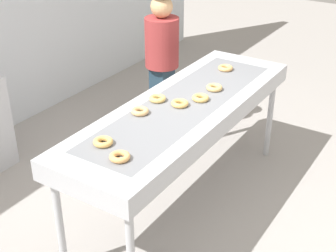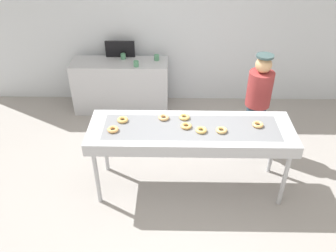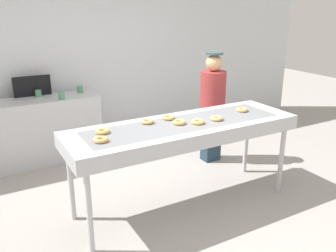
{
  "view_description": "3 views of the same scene",
  "coord_description": "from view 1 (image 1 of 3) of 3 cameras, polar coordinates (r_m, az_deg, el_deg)",
  "views": [
    {
      "loc": [
        -2.99,
        -1.76,
        2.62
      ],
      "look_at": [
        -0.24,
        0.0,
        0.87
      ],
      "focal_mm": 51.32,
      "sensor_mm": 36.0,
      "label": 1
    },
    {
      "loc": [
        -0.22,
        -3.54,
        3.45
      ],
      "look_at": [
        -0.28,
        0.08,
        0.94
      ],
      "focal_mm": 37.59,
      "sensor_mm": 36.0,
      "label": 2
    },
    {
      "loc": [
        -1.89,
        -3.04,
        2.16
      ],
      "look_at": [
        -0.12,
        0.14,
        0.92
      ],
      "focal_mm": 38.22,
      "sensor_mm": 36.0,
      "label": 3
    }
  ],
  "objects": [
    {
      "name": "glazed_donut_5",
      "position": [
        4.52,
        6.84,
        6.86
      ],
      "size": [
        0.18,
        0.18,
        0.04
      ],
      "primitive_type": "torus",
      "rotation": [
        0.0,
        0.0,
        2.69
      ],
      "color": "#EBAD64",
      "rests_on": "fryer_conveyor"
    },
    {
      "name": "glazed_donut_6",
      "position": [
        4.08,
        5.52,
        4.56
      ],
      "size": [
        0.17,
        0.17,
        0.04
      ],
      "primitive_type": "torus",
      "rotation": [
        0.0,
        0.0,
        2.9
      ],
      "color": "#E5B66A",
      "rests_on": "fryer_conveyor"
    },
    {
      "name": "glazed_donut_7",
      "position": [
        3.66,
        -3.35,
        1.78
      ],
      "size": [
        0.18,
        0.18,
        0.04
      ],
      "primitive_type": "torus",
      "rotation": [
        0.0,
        0.0,
        0.47
      ],
      "color": "#E5B070",
      "rests_on": "fryer_conveyor"
    },
    {
      "name": "fryer_conveyor",
      "position": [
        3.87,
        1.92,
        1.65
      ],
      "size": [
        2.53,
        0.78,
        0.97
      ],
      "color": "#B7BABF",
      "rests_on": "ground"
    },
    {
      "name": "glazed_donut_2",
      "position": [
        3.87,
        -1.26,
        3.29
      ],
      "size": [
        0.18,
        0.18,
        0.04
      ],
      "primitive_type": "torus",
      "rotation": [
        0.0,
        0.0,
        1.99
      ],
      "color": "#E2BA65",
      "rests_on": "fryer_conveyor"
    },
    {
      "name": "ground_plane",
      "position": [
        4.34,
        1.73,
        -8.97
      ],
      "size": [
        16.0,
        16.0,
        0.0
      ],
      "primitive_type": "plane",
      "color": "#9E9993"
    },
    {
      "name": "glazed_donut_4",
      "position": [
        3.78,
        1.41,
        2.7
      ],
      "size": [
        0.18,
        0.18,
        0.04
      ],
      "primitive_type": "torus",
      "rotation": [
        0.0,
        0.0,
        2.79
      ],
      "color": "#EDB660",
      "rests_on": "fryer_conveyor"
    },
    {
      "name": "glazed_donut_1",
      "position": [
        3.88,
        3.88,
        3.35
      ],
      "size": [
        0.19,
        0.19,
        0.04
      ],
      "primitive_type": "torus",
      "rotation": [
        0.0,
        0.0,
        0.93
      ],
      "color": "#EABB61",
      "rests_on": "fryer_conveyor"
    },
    {
      "name": "glazed_donut_0",
      "position": [
        3.1,
        -5.76,
        -3.64
      ],
      "size": [
        0.19,
        0.19,
        0.04
      ],
      "primitive_type": "torus",
      "rotation": [
        0.0,
        0.0,
        2.5
      ],
      "color": "#EEAC62",
      "rests_on": "fryer_conveyor"
    },
    {
      "name": "worker_baker",
      "position": [
        5.08,
        -0.73,
        8.26
      ],
      "size": [
        0.35,
        0.35,
        1.56
      ],
      "rotation": [
        0.0,
        0.0,
        3.02
      ],
      "color": "#213746",
      "rests_on": "ground"
    },
    {
      "name": "glazed_donut_3",
      "position": [
        3.27,
        -7.72,
        -1.87
      ],
      "size": [
        0.19,
        0.19,
        0.04
      ],
      "primitive_type": "torus",
      "rotation": [
        0.0,
        0.0,
        0.74
      ],
      "color": "#E6B15D",
      "rests_on": "fryer_conveyor"
    }
  ]
}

